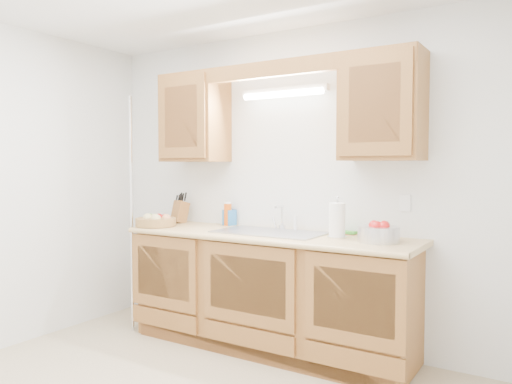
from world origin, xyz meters
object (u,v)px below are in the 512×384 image
Objects in this scene: knife_block at (180,211)px; paper_towel at (337,221)px; fruit_basket at (156,221)px; apple_bowl at (379,233)px.

paper_towel is at bearing 4.53° from knife_block.
fruit_basket is 1.51× the size of paper_towel.
fruit_basket is at bearing -80.87° from knife_block.
knife_block is 0.97× the size of paper_towel.
apple_bowl is (1.89, 0.14, 0.02)m from fruit_basket.
apple_bowl is (1.89, -0.17, -0.04)m from knife_block.
knife_block is (0.00, 0.31, 0.06)m from fruit_basket.
apple_bowl is at bearing 4.24° from fruit_basket.
fruit_basket is 1.23× the size of apple_bowl.
apple_bowl reaches higher than fruit_basket.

